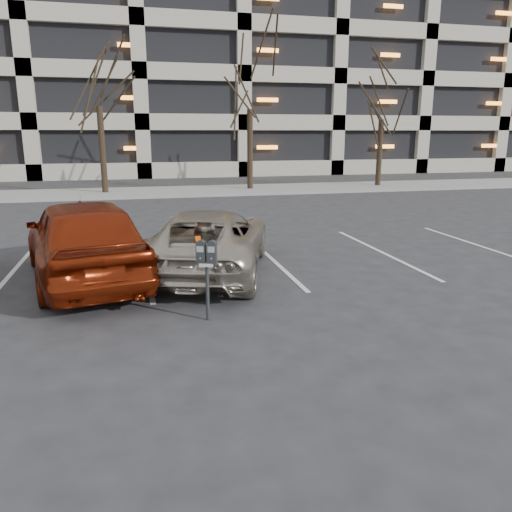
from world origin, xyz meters
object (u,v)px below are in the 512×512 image
(tree_d, at_px, (384,76))
(tree_b, at_px, (95,49))
(parking_meter, at_px, (207,261))
(tree_c, at_px, (250,56))
(suv_silver, at_px, (209,241))
(car_red, at_px, (84,239))

(tree_d, bearing_deg, tree_b, 180.00)
(parking_meter, bearing_deg, tree_c, 96.97)
(tree_b, bearing_deg, tree_d, 0.00)
(tree_b, relative_size, suv_silver, 1.71)
(parking_meter, relative_size, car_red, 0.25)
(tree_b, xyz_separation_m, suv_silver, (2.83, -14.45, -5.78))
(tree_d, relative_size, parking_meter, 6.25)
(tree_d, height_order, parking_meter, tree_d)
(tree_c, bearing_deg, suv_silver, -106.09)
(tree_d, relative_size, suv_silver, 1.50)
(car_red, bearing_deg, tree_d, -145.67)
(tree_d, relative_size, car_red, 1.59)
(tree_b, bearing_deg, tree_c, 0.00)
(tree_b, bearing_deg, parking_meter, -82.02)
(tree_b, relative_size, tree_d, 1.14)
(tree_d, bearing_deg, car_red, -133.21)
(tree_c, bearing_deg, tree_b, 180.00)
(suv_silver, bearing_deg, tree_d, -110.26)
(parking_meter, height_order, car_red, car_red)
(parking_meter, bearing_deg, car_red, 148.39)
(tree_c, height_order, tree_d, tree_c)
(tree_c, relative_size, suv_silver, 1.68)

